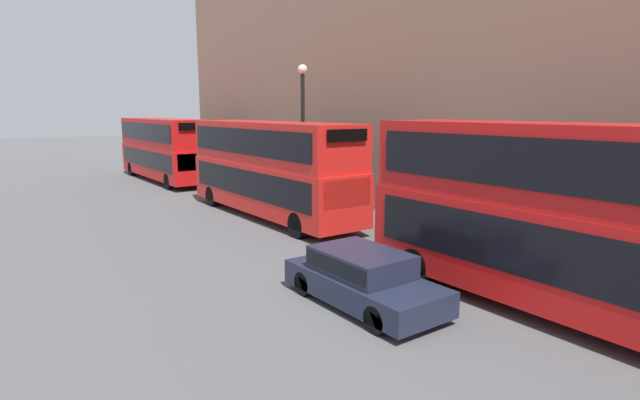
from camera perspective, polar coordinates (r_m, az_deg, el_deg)
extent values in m
cube|color=red|center=(12.84, 27.72, -5.95)|extent=(2.55, 11.15, 2.27)
cube|color=red|center=(12.47, 28.51, 3.29)|extent=(2.50, 10.93, 1.89)
cube|color=black|center=(12.78, 27.82, -4.78)|extent=(2.59, 10.26, 1.27)
cube|color=black|center=(12.46, 28.55, 3.72)|extent=(2.59, 10.26, 1.14)
cylinder|color=black|center=(14.39, 10.94, -7.35)|extent=(0.30, 1.00, 1.00)
cylinder|color=black|center=(16.05, 16.51, -5.75)|extent=(0.30, 1.00, 1.00)
cube|color=red|center=(22.67, -5.69, 1.57)|extent=(2.55, 11.13, 2.10)
cube|color=red|center=(22.46, -5.78, 6.54)|extent=(2.50, 10.90, 1.84)
cube|color=black|center=(22.63, -5.70, 2.20)|extent=(2.59, 10.24, 1.18)
cube|color=black|center=(22.45, -5.78, 6.77)|extent=(2.59, 10.24, 1.10)
cube|color=black|center=(18.08, 3.11, 0.74)|extent=(2.17, 0.06, 1.05)
cube|color=black|center=(17.85, 3.18, 7.39)|extent=(1.78, 0.06, 0.44)
cylinder|color=black|center=(18.94, -2.57, -2.89)|extent=(0.30, 1.00, 1.00)
cylinder|color=black|center=(20.22, 2.78, -2.05)|extent=(0.30, 1.00, 1.00)
cylinder|color=black|center=(25.82, -12.23, 0.43)|extent=(0.30, 1.00, 1.00)
cylinder|color=black|center=(26.77, -7.82, 0.91)|extent=(0.30, 1.00, 1.00)
cube|color=red|center=(35.87, -17.39, 4.28)|extent=(2.55, 11.27, 2.01)
cube|color=red|center=(35.73, -17.56, 7.36)|extent=(2.50, 11.04, 1.85)
cube|color=black|center=(35.85, -17.41, 4.66)|extent=(2.59, 10.37, 1.13)
cube|color=black|center=(35.73, -17.57, 7.51)|extent=(2.59, 10.37, 1.11)
cube|color=black|center=(30.58, -14.09, 4.24)|extent=(2.17, 0.06, 1.00)
cube|color=black|center=(30.45, -14.26, 8.14)|extent=(1.78, 0.06, 0.44)
cylinder|color=black|center=(31.81, -16.92, 2.04)|extent=(0.30, 1.00, 1.00)
cylinder|color=black|center=(32.59, -13.18, 2.40)|extent=(0.30, 1.00, 1.00)
cylinder|color=black|center=(39.49, -20.74, 3.34)|extent=(0.30, 1.00, 1.00)
cylinder|color=black|center=(40.12, -17.63, 3.63)|extent=(0.30, 1.00, 1.00)
cube|color=#1E2338|center=(12.64, 5.01, -9.78)|extent=(1.90, 4.40, 0.61)
cube|color=#1E2338|center=(12.52, 4.72, -7.07)|extent=(1.67, 2.42, 0.59)
cube|color=black|center=(12.51, 4.72, -6.94)|extent=(1.71, 2.30, 0.37)
cylinder|color=black|center=(11.20, 6.47, -13.43)|extent=(0.22, 0.64, 0.64)
cylinder|color=black|center=(12.31, 12.38, -11.37)|extent=(0.22, 0.64, 0.64)
cylinder|color=black|center=(13.27, -1.82, -9.51)|extent=(0.22, 0.64, 0.64)
cylinder|color=black|center=(14.22, 3.85, -8.16)|extent=(0.22, 0.64, 0.64)
cylinder|color=black|center=(23.39, -1.96, 6.32)|extent=(0.18, 0.18, 6.40)
sphere|color=beige|center=(23.41, -2.01, 14.70)|extent=(0.44, 0.44, 0.44)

